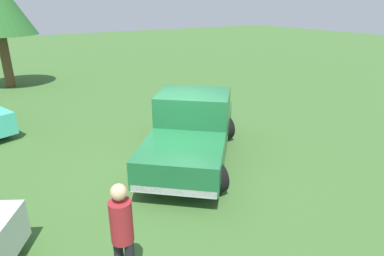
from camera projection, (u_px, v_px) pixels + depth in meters
The scene contains 4 objects.
ground_plane at pixel (177, 169), 8.48m from camera, with size 80.00×80.00×0.00m, color #3D662D.
pickup_truck at pixel (193, 126), 8.84m from camera, with size 4.87×4.62×1.78m.
person_bystander at pixel (122, 232), 4.66m from camera, with size 0.44×0.44×1.76m.
traffic_cone at pixel (195, 99), 13.61m from camera, with size 0.32×0.32×0.55m, color orange.
Camera 1 is at (-6.56, 3.73, 4.02)m, focal length 31.07 mm.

